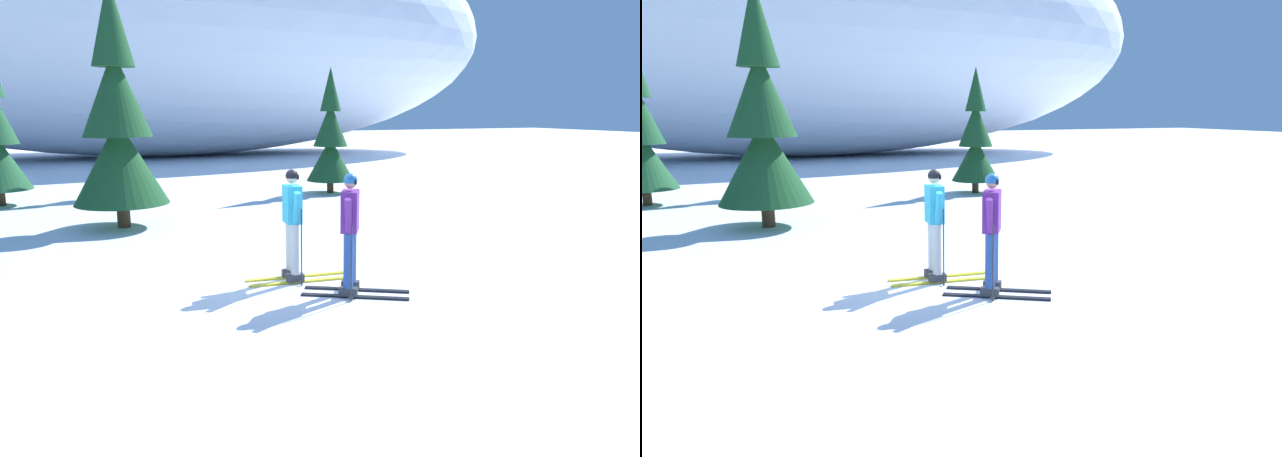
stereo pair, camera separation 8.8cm
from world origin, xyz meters
TOP-DOWN VIEW (x-y plane):
  - ground_plane at (0.00, 0.00)m, footprint 120.00×120.00m
  - skier_cyan_jacket at (0.51, 0.03)m, footprint 1.74×0.77m
  - skier_purple_jacket at (1.07, -0.97)m, footprint 1.63×1.23m
  - pine_tree_center at (-1.71, 5.76)m, footprint 2.20×2.20m
  - pine_tree_center_right at (-1.47, 10.82)m, footprint 1.34×1.34m
  - pine_tree_far_right at (5.19, 9.24)m, footprint 1.59×1.59m
  - snow_ridge_background at (2.48, 27.42)m, footprint 42.24×17.18m

SIDE VIEW (x-z plane):
  - ground_plane at x=0.00m, z-range 0.00..0.00m
  - skier_cyan_jacket at x=0.51m, z-range 0.04..1.88m
  - skier_purple_jacket at x=1.07m, z-range 0.06..1.92m
  - pine_tree_center_right at x=-1.47m, z-range -0.28..3.18m
  - pine_tree_far_right at x=5.19m, z-range -0.34..3.79m
  - pine_tree_center at x=-1.71m, z-range -0.46..5.22m
  - snow_ridge_background at x=2.48m, z-range 0.00..14.96m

